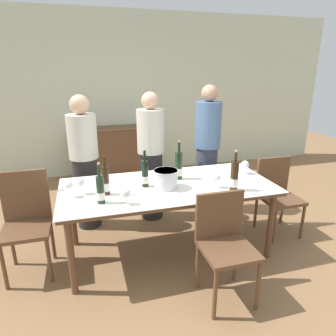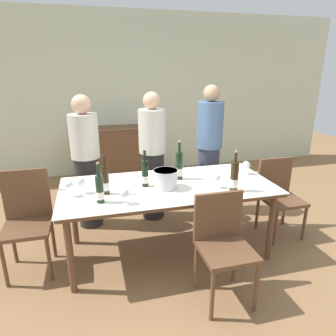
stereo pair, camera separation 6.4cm
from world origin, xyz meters
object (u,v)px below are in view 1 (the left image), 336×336
Objects in this scene: wine_glass_0 at (69,186)px; chair_left_end at (26,216)px; person_guest_right at (207,150)px; wine_glass_3 at (80,183)px; wine_glass_2 at (245,165)px; person_host at (85,164)px; chair_right_end at (277,191)px; ice_bucket at (166,179)px; person_guest_left at (151,158)px; dining_table at (168,191)px; wine_bottle_1 at (145,174)px; wine_glass_4 at (216,178)px; wine_bottle_3 at (179,166)px; sideboard_cabinet at (110,153)px; wine_bottle_4 at (100,190)px; wine_bottle_0 at (106,181)px; wine_bottle_2 at (234,177)px; chair_near_front at (224,238)px; wine_glass_1 at (126,194)px.

chair_left_end is (-0.41, 0.13, -0.31)m from wine_glass_0.
wine_glass_3 is at bearing -152.84° from person_guest_right.
person_host is (-1.69, 0.70, -0.06)m from wine_glass_2.
ice_bucket is at bearing -174.02° from chair_right_end.
chair_right_end is at bearing -28.88° from person_guest_left.
dining_table is 5.75× the size of wine_bottle_1.
wine_bottle_3 is at bearing 129.44° from wine_glass_4.
person_host reaches higher than wine_glass_3.
wine_glass_0 is 0.97× the size of wine_glass_3.
sideboard_cabinet is 2.82m from wine_bottle_4.
wine_bottle_1 is 2.32× the size of wine_glass_3.
wine_bottle_0 is 1.99m from chair_right_end.
wine_glass_0 is at bearing -102.63° from sideboard_cabinet.
wine_bottle_3 is 1.25m from chair_right_end.
wine_glass_4 is at bearing 2.68° from wine_bottle_4.
chair_right_end is (0.78, 0.38, -0.38)m from wine_bottle_2.
wine_bottle_2 reaches higher than wine_glass_2.
ice_bucket is 0.14× the size of person_guest_right.
dining_table is at bearing -176.42° from chair_right_end.
wine_bottle_1 is at bearing -86.95° from sideboard_cabinet.
chair_near_front is (-1.07, -0.81, 0.02)m from chair_right_end.
wine_bottle_4 is at bearing -167.76° from wine_glass_2.
wine_bottle_0 is 2.35× the size of wine_glass_3.
chair_right_end is (0.44, -0.02, -0.35)m from wine_glass_2.
person_guest_right reaches higher than wine_glass_2.
person_host is at bearing -179.10° from person_guest_right.
wine_bottle_3 is (0.77, 0.21, 0.00)m from wine_bottle_0.
wine_bottle_0 is at bearing -164.73° from wine_bottle_3.
wine_bottle_1 reaches higher than wine_glass_0.
wine_glass_2 is (1.84, 0.14, -0.01)m from wine_glass_0.
wine_bottle_2 is at bearing -12.32° from wine_glass_3.
ice_bucket is 0.65m from wine_bottle_2.
dining_table is 13.77× the size of wine_glass_0.
wine_bottle_1 is 0.61m from wine_glass_3.
wine_glass_4 is (0.65, -0.22, -0.03)m from wine_bottle_1.
ice_bucket is 0.65m from wine_bottle_4.
sideboard_cabinet is at bearing 77.37° from wine_glass_0.
dining_table is at bearing -0.62° from wine_glass_3.
wine_glass_1 is 1.02m from chair_left_end.
wine_glass_0 is 1.84m from wine_glass_2.
person_guest_right is (0.61, 0.69, -0.05)m from wine_bottle_3.
ice_bucket is 0.89m from wine_glass_0.
person_guest_left reaches higher than wine_bottle_4.
wine_glass_0 is 0.11m from wine_glass_3.
wine_bottle_1 and wine_bottle_4 have the same top height.
wine_glass_1 is (-0.43, -0.27, 0.00)m from ice_bucket.
chair_right_end is (2.27, 0.12, -0.35)m from wine_glass_0.
wine_bottle_1 is 0.23× the size of person_guest_left.
sideboard_cabinet is at bearing 102.23° from person_guest_left.
chair_near_front is (0.50, -0.75, -0.35)m from wine_bottle_1.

